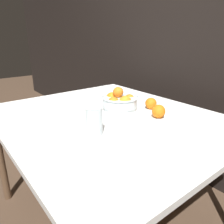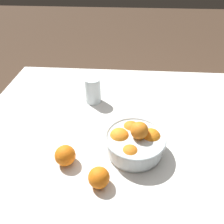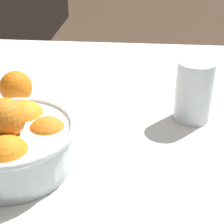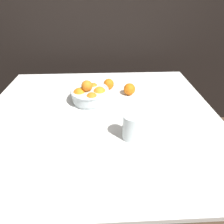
# 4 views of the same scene
# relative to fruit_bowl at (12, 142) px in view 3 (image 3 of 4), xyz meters

# --- Properties ---
(dining_table) EXTENTS (1.38, 1.17, 0.76)m
(dining_table) POSITION_rel_fruit_bowl_xyz_m (0.06, -0.14, -0.12)
(dining_table) COLOR white
(dining_table) RESTS_ON ground_plane
(fruit_bowl) EXTENTS (0.24, 0.24, 0.15)m
(fruit_bowl) POSITION_rel_fruit_bowl_xyz_m (0.00, 0.00, 0.00)
(fruit_bowl) COLOR silver
(fruit_bowl) RESTS_ON dining_table
(juice_glass) EXTENTS (0.08, 0.08, 0.14)m
(juice_glass) POSITION_rel_fruit_bowl_xyz_m (0.21, -0.34, 0.01)
(juice_glass) COLOR #F4A314
(juice_glass) RESTS_ON dining_table
(orange_loose_front) EXTENTS (0.08, 0.08, 0.08)m
(orange_loose_front) POSITION_rel_fruit_bowl_xyz_m (0.26, 0.08, -0.01)
(orange_loose_front) COLOR orange
(orange_loose_front) RESTS_ON dining_table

